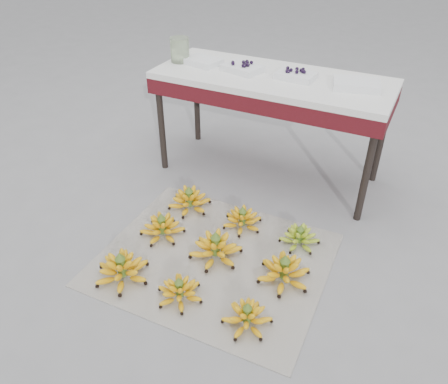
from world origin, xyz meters
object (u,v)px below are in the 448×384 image
at_px(tray_left, 243,68).
at_px(tray_far_right, 357,84).
at_px(bunch_back_left, 190,200).
at_px(vendor_table, 272,88).
at_px(tray_right, 296,75).
at_px(bunch_back_right, 300,237).
at_px(bunch_front_right, 247,317).
at_px(tray_far_left, 203,61).
at_px(bunch_mid_left, 162,228).
at_px(newspaper_mat, 214,259).
at_px(glass_jar, 180,50).
at_px(bunch_front_center, 180,291).
at_px(bunch_mid_right, 284,272).
at_px(bunch_mid_center, 216,248).
at_px(bunch_back_center, 242,220).
at_px(bunch_front_left, 122,269).

distance_m(tray_left, tray_far_right, 0.75).
relative_size(bunch_back_left, vendor_table, 0.23).
bearing_deg(tray_right, bunch_back_right, -64.87).
bearing_deg(bunch_front_right, tray_far_left, 105.35).
relative_size(bunch_mid_left, bunch_back_left, 0.92).
bearing_deg(newspaper_mat, glass_jar, 127.83).
relative_size(bunch_front_center, tray_right, 1.15).
relative_size(vendor_table, tray_far_right, 4.91).
bearing_deg(vendor_table, glass_jar, -178.50).
bearing_deg(tray_far_left, bunch_front_center, -66.93).
distance_m(bunch_mid_right, tray_right, 1.27).
distance_m(bunch_back_left, bunch_back_right, 0.76).
relative_size(bunch_mid_center, bunch_back_center, 1.12).
height_order(bunch_front_center, bunch_mid_center, bunch_mid_center).
height_order(bunch_front_center, bunch_mid_right, bunch_mid_right).
distance_m(bunch_front_right, tray_right, 1.56).
height_order(bunch_front_center, vendor_table, vendor_table).
xyz_separation_m(bunch_mid_left, tray_far_left, (-0.22, 0.96, 0.71)).
xyz_separation_m(newspaper_mat, bunch_mid_center, (0.00, 0.02, 0.07)).
relative_size(bunch_mid_center, bunch_back_left, 1.04).
distance_m(bunch_back_right, tray_left, 1.19).
height_order(vendor_table, tray_left, tray_left).
bearing_deg(glass_jar, bunch_front_left, -73.68).
bearing_deg(tray_right, tray_far_right, 1.06).
distance_m(bunch_front_center, tray_far_left, 1.63).
relative_size(bunch_front_left, bunch_mid_left, 1.21).
height_order(bunch_back_right, tray_left, tray_left).
bearing_deg(newspaper_mat, bunch_front_right, -43.71).
bearing_deg(bunch_front_right, newspaper_mat, 116.44).
bearing_deg(bunch_front_center, bunch_front_right, 14.76).
bearing_deg(tray_left, vendor_table, 2.22).
height_order(bunch_front_center, tray_far_right, tray_far_right).
distance_m(bunch_front_left, vendor_table, 1.51).
xyz_separation_m(bunch_mid_right, bunch_back_right, (-0.02, 0.32, -0.01)).
xyz_separation_m(bunch_front_left, bunch_mid_left, (-0.00, 0.40, -0.01)).
distance_m(bunch_back_right, vendor_table, 1.02).
relative_size(bunch_front_center, tray_far_right, 0.92).
bearing_deg(newspaper_mat, bunch_mid_right, 2.76).
bearing_deg(bunch_front_right, bunch_front_center, 160.41).
bearing_deg(tray_far_left, tray_far_right, 1.15).
xyz_separation_m(bunch_mid_right, glass_jar, (-1.18, 0.97, 0.77)).
bearing_deg(tray_far_left, bunch_back_right, -34.06).
relative_size(bunch_front_left, bunch_back_center, 1.19).
distance_m(bunch_back_right, tray_far_left, 1.39).
xyz_separation_m(bunch_mid_right, vendor_table, (-0.49, 0.98, 0.60)).
relative_size(tray_left, tray_right, 1.13).
relative_size(bunch_front_left, tray_left, 1.37).
xyz_separation_m(bunch_front_center, bunch_mid_center, (0.02, 0.36, 0.01)).
bearing_deg(bunch_front_center, tray_left, 115.81).
distance_m(bunch_mid_left, vendor_table, 1.17).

